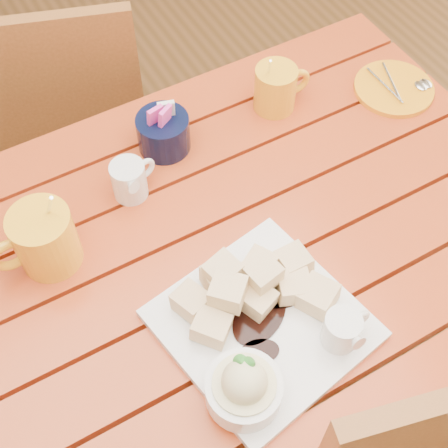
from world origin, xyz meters
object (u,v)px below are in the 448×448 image
coffee_mug_right (277,88)px  chair_far (62,123)px  coffee_mug_left (43,239)px  orange_saucer (395,88)px  table (213,289)px  dessert_plate (259,330)px

coffee_mug_right → chair_far: bearing=133.5°
coffee_mug_right → chair_far: same height
coffee_mug_left → orange_saucer: coffee_mug_left is taller
table → orange_saucer: bearing=17.9°
orange_saucer → chair_far: (-0.57, 0.50, -0.26)m
dessert_plate → coffee_mug_left: size_ratio=1.92×
orange_saucer → dessert_plate: bearing=-147.9°
orange_saucer → table: bearing=-162.1°
dessert_plate → coffee_mug_left: bearing=127.4°
table → coffee_mug_right: bearing=41.6°
table → dessert_plate: bearing=-93.2°
dessert_plate → coffee_mug_right: bearing=54.8°
coffee_mug_right → dessert_plate: bearing=-120.7°
dessert_plate → coffee_mug_left: coffee_mug_left is taller
table → coffee_mug_right: size_ratio=8.90×
table → coffee_mug_left: (-0.23, 0.13, 0.16)m
orange_saucer → chair_far: chair_far is taller
coffee_mug_left → table: bearing=-29.8°
chair_far → orange_saucer: bearing=157.3°
coffee_mug_right → table: bearing=-133.9°
dessert_plate → table: bearing=86.8°
dessert_plate → orange_saucer: bearing=32.1°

